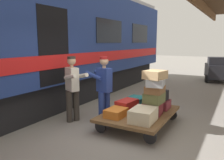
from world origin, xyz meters
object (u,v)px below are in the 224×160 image
suitcase_red_plastic (127,105)px  suitcase_brown_leather (155,89)px  luggage_cart (139,114)px  suitcase_gray_aluminum (156,82)px  suitcase_teal_softside (136,101)px  porter_in_overalls (104,87)px  suitcase_black_hardshell (160,95)px  suitcase_olive_duffel (154,98)px  baggage_tug (218,70)px  porter_by_door (73,87)px  suitcase_cream_canvas (143,115)px  train_car (16,42)px  suitcase_maroon_trunk (152,109)px  suitcase_orange_carryall (116,113)px  suitcase_tan_vintage (155,75)px  suitcase_burgundy_valise (160,104)px

suitcase_red_plastic → suitcase_brown_leather: bearing=-179.7°
luggage_cart → suitcase_brown_leather: suitcase_brown_leather is taller
suitcase_red_plastic → suitcase_gray_aluminum: bearing=177.5°
suitcase_gray_aluminum → suitcase_teal_softside: bearing=-39.2°
porter_in_overalls → suitcase_red_plastic: bearing=-158.6°
suitcase_black_hardshell → suitcase_gray_aluminum: bearing=97.3°
suitcase_olive_duffel → suitcase_brown_leather: (-0.02, 0.03, 0.21)m
porter_in_overalls → baggage_tug: bearing=-103.7°
suitcase_olive_duffel → porter_by_door: 2.08m
suitcase_teal_softside → porter_in_overalls: 1.08m
suitcase_cream_canvas → suitcase_teal_softside: size_ratio=1.20×
porter_by_door → train_car: bearing=1.0°
suitcase_maroon_trunk → suitcase_teal_softside: bearing=-40.7°
train_car → suitcase_cream_canvas: (-4.00, -0.00, -1.57)m
suitcase_brown_leather → baggage_tug: bearing=-95.1°
suitcase_teal_softside → porter_by_door: size_ratio=0.31×
suitcase_red_plastic → suitcase_black_hardshell: size_ratio=1.44×
porter_in_overalls → suitcase_olive_duffel: bearing=-168.9°
train_car → baggage_tug: (-4.76, -8.52, -1.43)m
suitcase_red_plastic → suitcase_gray_aluminum: size_ratio=1.18×
porter_in_overalls → suitcase_gray_aluminum: bearing=-171.9°
suitcase_black_hardshell → suitcase_brown_leather: bearing=94.9°
suitcase_maroon_trunk → suitcase_orange_carryall: (0.67, 0.58, -0.05)m
train_car → suitcase_maroon_trunk: (-4.00, -0.58, -1.57)m
suitcase_red_plastic → porter_by_door: (1.29, 0.54, 0.44)m
suitcase_brown_leather → baggage_tug: (-0.71, -7.94, -0.34)m
suitcase_tan_vintage → porter_by_door: size_ratio=0.28×
suitcase_teal_softside → suitcase_burgundy_valise: suitcase_burgundy_valise is taller
luggage_cart → suitcase_burgundy_valise: 0.69m
suitcase_maroon_trunk → porter_in_overalls: 1.32m
train_car → suitcase_gray_aluminum: (-4.07, -0.55, -0.92)m
baggage_tug → suitcase_brown_leather: bearing=84.9°
porter_by_door → suitcase_red_plastic: bearing=-157.1°
suitcase_red_plastic → suitcase_tan_vintage: 1.12m
suitcase_brown_leather → suitcase_tan_vintage: size_ratio=1.00×
baggage_tug → suitcase_tan_vintage: bearing=85.0°
suitcase_olive_duffel → suitcase_brown_leather: suitcase_brown_leather is taller
suitcase_teal_softside → porter_in_overalls: porter_in_overalls is taller
suitcase_brown_leather → suitcase_burgundy_valise: bearing=-85.0°
suitcase_burgundy_valise → suitcase_olive_duffel: size_ratio=0.98×
porter_by_door → porter_in_overalls: bearing=-156.1°
train_car → suitcase_cream_canvas: train_car is taller
suitcase_black_hardshell → suitcase_tan_vintage: bearing=95.6°
train_car → suitcase_teal_softside: bearing=-160.8°
suitcase_maroon_trunk → porter_by_door: 2.08m
porter_in_overalls → suitcase_cream_canvas: bearing=163.6°
luggage_cart → suitcase_burgundy_valise: size_ratio=4.31×
luggage_cart → suitcase_brown_leather: (-0.39, -0.00, 0.66)m
train_car → baggage_tug: bearing=-119.2°
baggage_tug → luggage_cart: bearing=82.1°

